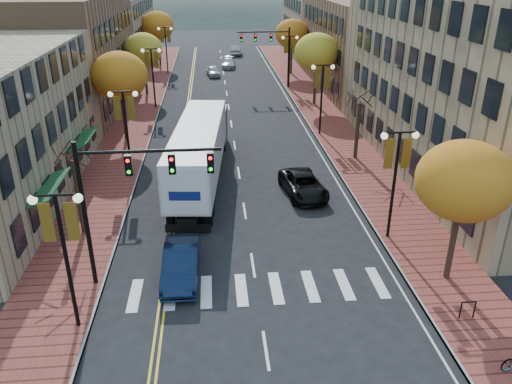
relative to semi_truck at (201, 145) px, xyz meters
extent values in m
plane|color=black|center=(2.58, -15.19, -2.43)|extent=(200.00, 200.00, 0.00)
cube|color=brown|center=(-6.42, 17.31, -2.36)|extent=(4.00, 85.00, 0.15)
cube|color=brown|center=(11.58, 17.31, -2.36)|extent=(4.00, 85.00, 0.15)
cube|color=brown|center=(-14.42, 20.81, 3.07)|extent=(12.00, 24.00, 11.00)
cube|color=#9E8966|center=(-14.42, 45.81, 2.32)|extent=(12.00, 26.00, 9.50)
cube|color=#997F5B|center=(21.08, 0.81, 5.07)|extent=(15.00, 28.00, 15.00)
cube|color=brown|center=(21.08, 26.81, 2.57)|extent=(15.00, 24.00, 10.00)
cube|color=#9E8966|center=(21.08, 48.81, 3.07)|extent=(15.00, 20.00, 11.00)
cylinder|color=#382619|center=(-6.42, -7.19, -0.18)|extent=(0.28, 0.28, 4.20)
cylinder|color=#382619|center=(-6.42, 8.81, 0.17)|extent=(0.28, 0.28, 4.90)
ellipsoid|color=orange|center=(-6.42, 8.81, 3.03)|extent=(4.48, 4.48, 3.81)
cylinder|color=#382619|center=(-6.42, 24.81, -0.01)|extent=(0.28, 0.28, 4.55)
ellipsoid|color=gold|center=(-6.42, 24.81, 2.64)|extent=(4.16, 4.16, 3.54)
cylinder|color=#382619|center=(-6.42, 42.81, 0.24)|extent=(0.28, 0.28, 5.04)
ellipsoid|color=orange|center=(-6.42, 42.81, 3.18)|extent=(4.61, 4.61, 3.92)
cylinder|color=#382619|center=(11.58, -13.19, -0.01)|extent=(0.28, 0.28, 4.55)
ellipsoid|color=orange|center=(11.58, -13.19, 2.64)|extent=(4.16, 4.16, 3.54)
cylinder|color=#382619|center=(11.58, 2.81, -0.18)|extent=(0.28, 0.28, 4.20)
cylinder|color=#382619|center=(11.58, 18.81, 0.17)|extent=(0.28, 0.28, 4.90)
ellipsoid|color=gold|center=(11.58, 18.81, 3.03)|extent=(4.48, 4.48, 3.81)
cylinder|color=#382619|center=(11.58, 34.81, 0.10)|extent=(0.28, 0.28, 4.76)
ellipsoid|color=orange|center=(11.58, 34.81, 2.87)|extent=(4.35, 4.35, 3.70)
cylinder|color=black|center=(-4.92, -15.19, 0.57)|extent=(0.16, 0.16, 6.00)
cylinder|color=black|center=(-4.92, -15.19, 3.57)|extent=(1.60, 0.10, 0.10)
sphere|color=#FFF2CC|center=(-5.72, -15.19, 3.42)|extent=(0.36, 0.36, 0.36)
sphere|color=#FFF2CC|center=(-4.12, -15.19, 3.42)|extent=(0.36, 0.36, 0.36)
cube|color=#BF8219|center=(-5.37, -15.19, 2.47)|extent=(0.45, 0.03, 1.60)
cube|color=#BF8219|center=(-4.47, -15.19, 2.47)|extent=(0.45, 0.03, 1.60)
cylinder|color=black|center=(-4.92, 0.81, 0.57)|extent=(0.16, 0.16, 6.00)
cylinder|color=black|center=(-4.92, 0.81, 3.57)|extent=(1.60, 0.10, 0.10)
sphere|color=#FFF2CC|center=(-5.72, 0.81, 3.42)|extent=(0.36, 0.36, 0.36)
sphere|color=#FFF2CC|center=(-4.12, 0.81, 3.42)|extent=(0.36, 0.36, 0.36)
cube|color=#BF8219|center=(-5.37, 0.81, 2.47)|extent=(0.45, 0.03, 1.60)
cube|color=#BF8219|center=(-4.47, 0.81, 2.47)|extent=(0.45, 0.03, 1.60)
cylinder|color=black|center=(-4.92, 18.81, 0.57)|extent=(0.16, 0.16, 6.00)
cylinder|color=black|center=(-4.92, 18.81, 3.57)|extent=(1.60, 0.10, 0.10)
sphere|color=#FFF2CC|center=(-5.72, 18.81, 3.42)|extent=(0.36, 0.36, 0.36)
sphere|color=#FFF2CC|center=(-4.12, 18.81, 3.42)|extent=(0.36, 0.36, 0.36)
cube|color=#BF8219|center=(-5.37, 18.81, 2.47)|extent=(0.45, 0.03, 1.60)
cube|color=#BF8219|center=(-4.47, 18.81, 2.47)|extent=(0.45, 0.03, 1.60)
cylinder|color=black|center=(-4.92, 36.81, 0.57)|extent=(0.16, 0.16, 6.00)
cylinder|color=black|center=(-4.92, 36.81, 3.57)|extent=(1.60, 0.10, 0.10)
sphere|color=#FFF2CC|center=(-5.72, 36.81, 3.42)|extent=(0.36, 0.36, 0.36)
sphere|color=#FFF2CC|center=(-4.12, 36.81, 3.42)|extent=(0.36, 0.36, 0.36)
cube|color=#BF8219|center=(-5.37, 36.81, 2.47)|extent=(0.45, 0.03, 1.60)
cube|color=#BF8219|center=(-4.47, 36.81, 2.47)|extent=(0.45, 0.03, 1.60)
cylinder|color=black|center=(10.08, -9.19, 0.57)|extent=(0.16, 0.16, 6.00)
cylinder|color=black|center=(10.08, -9.19, 3.57)|extent=(1.60, 0.10, 0.10)
sphere|color=#FFF2CC|center=(9.28, -9.19, 3.42)|extent=(0.36, 0.36, 0.36)
sphere|color=#FFF2CC|center=(10.88, -9.19, 3.42)|extent=(0.36, 0.36, 0.36)
cube|color=#BF8219|center=(9.63, -9.19, 2.47)|extent=(0.45, 0.03, 1.60)
cube|color=#BF8219|center=(10.53, -9.19, 2.47)|extent=(0.45, 0.03, 1.60)
cylinder|color=black|center=(10.08, 8.81, 0.57)|extent=(0.16, 0.16, 6.00)
cylinder|color=black|center=(10.08, 8.81, 3.57)|extent=(1.60, 0.10, 0.10)
sphere|color=#FFF2CC|center=(9.28, 8.81, 3.42)|extent=(0.36, 0.36, 0.36)
sphere|color=#FFF2CC|center=(10.88, 8.81, 3.42)|extent=(0.36, 0.36, 0.36)
cube|color=#BF8219|center=(9.63, 8.81, 2.47)|extent=(0.45, 0.03, 1.60)
cube|color=#BF8219|center=(10.53, 8.81, 2.47)|extent=(0.45, 0.03, 1.60)
cylinder|color=black|center=(10.08, 26.81, 0.57)|extent=(0.16, 0.16, 6.00)
cylinder|color=black|center=(10.08, 26.81, 3.57)|extent=(1.60, 0.10, 0.10)
sphere|color=#FFF2CC|center=(9.28, 26.81, 3.42)|extent=(0.36, 0.36, 0.36)
sphere|color=#FFF2CC|center=(10.88, 26.81, 3.42)|extent=(0.36, 0.36, 0.36)
cube|color=#BF8219|center=(9.63, 26.81, 2.47)|extent=(0.45, 0.03, 1.60)
cube|color=#BF8219|center=(10.53, 26.81, 2.47)|extent=(0.45, 0.03, 1.60)
cylinder|color=black|center=(-4.82, -12.19, 1.07)|extent=(0.20, 0.20, 7.00)
cylinder|color=black|center=(-1.82, -12.19, 4.07)|extent=(6.00, 0.14, 0.14)
cube|color=black|center=(-2.72, -12.19, 3.47)|extent=(0.30, 0.25, 0.90)
sphere|color=#FF0C0C|center=(-2.72, -12.33, 3.72)|extent=(0.16, 0.16, 0.16)
cube|color=black|center=(-0.92, -12.19, 3.47)|extent=(0.30, 0.25, 0.90)
sphere|color=#FF0C0C|center=(-0.92, -12.33, 3.72)|extent=(0.16, 0.16, 0.16)
cube|color=black|center=(0.70, -12.19, 3.47)|extent=(0.30, 0.25, 0.90)
sphere|color=#FF0C0C|center=(0.70, -12.33, 3.72)|extent=(0.16, 0.16, 0.16)
cylinder|color=black|center=(9.98, 26.81, 1.07)|extent=(0.20, 0.20, 7.00)
cylinder|color=black|center=(6.98, 26.81, 4.07)|extent=(6.00, 0.14, 0.14)
cube|color=black|center=(7.88, 26.81, 3.47)|extent=(0.30, 0.25, 0.90)
sphere|color=#FF0C0C|center=(7.88, 26.67, 3.72)|extent=(0.16, 0.16, 0.16)
cube|color=black|center=(6.08, 26.81, 3.47)|extent=(0.30, 0.25, 0.90)
sphere|color=#FF0C0C|center=(6.08, 26.67, 3.72)|extent=(0.16, 0.16, 0.16)
cube|color=black|center=(4.46, 26.81, 3.47)|extent=(0.30, 0.25, 0.90)
sphere|color=#FF0C0C|center=(4.46, 26.67, 3.72)|extent=(0.16, 0.16, 0.16)
cube|color=black|center=(-0.12, -1.33, -1.55)|extent=(2.29, 13.56, 0.36)
cube|color=silver|center=(-0.12, -1.33, 0.27)|extent=(3.94, 13.72, 2.91)
cube|color=black|center=(0.65, 6.96, -0.72)|extent=(2.88, 3.35, 2.60)
cylinder|color=black|center=(-1.71, -6.61, -1.91)|extent=(0.46, 1.07, 1.04)
cylinder|color=black|center=(0.46, -6.81, -1.91)|extent=(0.46, 1.07, 1.04)
cylinder|color=black|center=(-1.60, -5.37, -1.91)|extent=(0.46, 1.07, 1.04)
cylinder|color=black|center=(0.58, -5.57, -1.91)|extent=(0.46, 1.07, 1.04)
cylinder|color=black|center=(-0.56, 5.82, -1.91)|extent=(0.46, 1.07, 1.04)
cylinder|color=black|center=(1.62, 5.62, -1.91)|extent=(0.46, 1.07, 1.04)
cylinder|color=black|center=(-0.35, 8.10, -1.91)|extent=(0.46, 1.07, 1.04)
cylinder|color=black|center=(1.83, 7.90, -1.91)|extent=(0.46, 1.07, 1.04)
imported|color=#0C1832|center=(-0.87, -11.89, -1.67)|extent=(1.72, 4.68, 1.53)
imported|color=black|center=(6.50, -3.20, -1.74)|extent=(2.88, 5.21, 1.38)
imported|color=silver|center=(1.18, 34.77, -1.78)|extent=(2.04, 3.99, 1.30)
imported|color=#A8A7AF|center=(3.45, 40.45, -1.78)|extent=(2.13, 4.58, 1.29)
imported|color=#95959C|center=(5.08, 51.29, -1.69)|extent=(1.98, 4.64, 1.49)
camera|label=1|loc=(0.86, -32.03, 11.16)|focal=35.00mm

